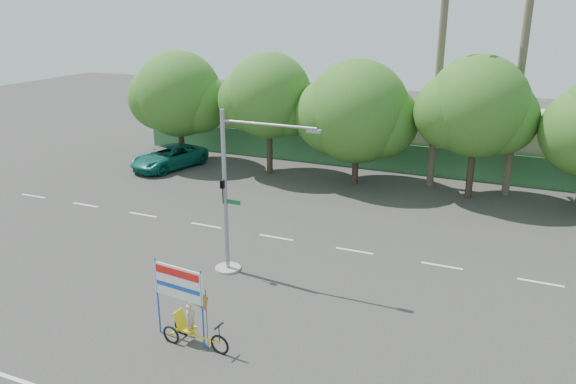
% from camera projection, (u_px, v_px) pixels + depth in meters
% --- Properties ---
extents(ground, '(120.00, 120.00, 0.00)m').
position_uv_depth(ground, '(235.00, 328.00, 19.94)').
color(ground, '#33302D').
rests_on(ground, ground).
extents(fence, '(38.00, 0.08, 2.00)m').
position_uv_depth(fence, '(384.00, 157.00, 38.36)').
color(fence, '#336B3D').
rests_on(fence, ground).
extents(building_left, '(12.00, 8.00, 4.00)m').
position_uv_depth(building_left, '(278.00, 119.00, 45.69)').
color(building_left, beige).
rests_on(building_left, ground).
extents(building_right, '(14.00, 8.00, 3.60)m').
position_uv_depth(building_right, '(513.00, 142.00, 39.04)').
color(building_right, beige).
rests_on(building_right, ground).
extents(tree_far_left, '(7.14, 6.00, 7.96)m').
position_uv_depth(tree_far_left, '(178.00, 97.00, 39.35)').
color(tree_far_left, '#473828').
rests_on(tree_far_left, ground).
extents(tree_left, '(6.66, 5.60, 8.07)m').
position_uv_depth(tree_left, '(268.00, 99.00, 36.64)').
color(tree_left, '#473828').
rests_on(tree_left, ground).
extents(tree_center, '(7.62, 6.40, 7.85)m').
position_uv_depth(tree_center, '(356.00, 114.00, 34.60)').
color(tree_center, '#473828').
rests_on(tree_center, ground).
extents(tree_right, '(6.90, 5.80, 8.36)m').
position_uv_depth(tree_right, '(476.00, 110.00, 31.74)').
color(tree_right, '#473828').
rests_on(tree_right, ground).
extents(palm_tall, '(3.73, 3.79, 17.45)m').
position_uv_depth(palm_tall, '(528.00, 13.00, 30.62)').
color(palm_tall, '#70604C').
rests_on(palm_tall, ground).
extents(palm_short, '(3.73, 3.79, 14.45)m').
position_uv_depth(palm_short, '(442.00, 41.00, 32.81)').
color(palm_short, '#70604C').
rests_on(palm_short, ground).
extents(traffic_signal, '(4.72, 1.10, 7.00)m').
position_uv_depth(traffic_signal, '(232.00, 207.00, 23.30)').
color(traffic_signal, gray).
rests_on(traffic_signal, ground).
extents(trike_billboard, '(2.95, 0.79, 2.91)m').
position_uv_depth(trike_billboard, '(187.00, 312.00, 18.74)').
color(trike_billboard, black).
rests_on(trike_billboard, ground).
extents(pickup_truck, '(3.99, 6.15, 1.57)m').
position_uv_depth(pickup_truck, '(169.00, 157.00, 39.14)').
color(pickup_truck, '#0D6153').
rests_on(pickup_truck, ground).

